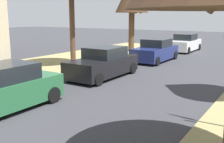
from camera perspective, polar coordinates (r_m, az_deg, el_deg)
The scene contains 3 objects.
parked_sedan_black at distance 14.35m, azimuth -1.82°, elevation 1.69°, with size 1.95×4.41×1.57m.
parked_sedan_navy at distance 19.70m, azimuth 9.01°, elevation 4.22°, with size 1.95×4.41×1.57m.
parked_sedan_white at distance 25.86m, azimuth 14.87°, elevation 5.68°, with size 1.95×4.41×1.57m.
Camera 1 is at (5.64, 1.66, 3.16)m, focal length 44.02 mm.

